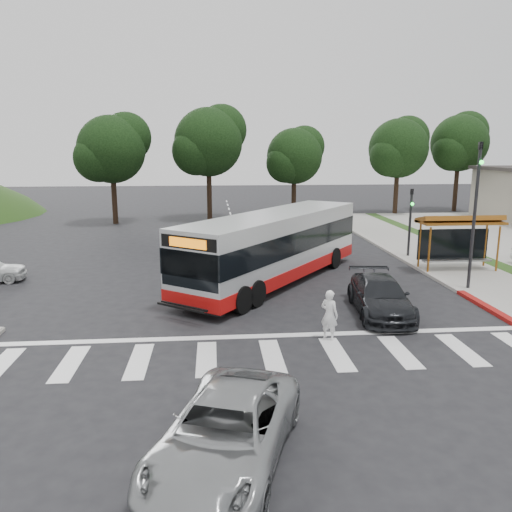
{
  "coord_description": "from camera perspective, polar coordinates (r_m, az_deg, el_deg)",
  "views": [
    {
      "loc": [
        -1.74,
        -19.12,
        6.16
      ],
      "look_at": [
        0.13,
        2.19,
        1.6
      ],
      "focal_mm": 35.0,
      "sensor_mm": 36.0,
      "label": 1
    }
  ],
  "objects": [
    {
      "name": "curb_east_red",
      "position": [
        21.11,
        26.01,
        -5.99
      ],
      "size": [
        0.32,
        6.0,
        0.15
      ],
      "primitive_type": "cube",
      "color": "maroon",
      "rests_on": "ground"
    },
    {
      "name": "crosswalk_ladder",
      "position": [
        15.5,
        1.88,
        -11.37
      ],
      "size": [
        18.0,
        2.6,
        0.01
      ],
      "primitive_type": "cube",
      "color": "silver",
      "rests_on": "ground"
    },
    {
      "name": "curb_east",
      "position": [
        29.8,
        16.24,
        -0.24
      ],
      "size": [
        0.3,
        40.0,
        0.15
      ],
      "primitive_type": "cube",
      "color": "#9E9991",
      "rests_on": "ground"
    },
    {
      "name": "transit_bus",
      "position": [
        23.52,
        2.18,
        0.94
      ],
      "size": [
        9.81,
        11.79,
        3.28
      ],
      "primitive_type": null,
      "rotation": [
        0.0,
        0.0,
        -0.64
      ],
      "color": "silver",
      "rests_on": "ground"
    },
    {
      "name": "tree_ne_a",
      "position": [
        50.44,
        16.03,
        11.85
      ],
      "size": [
        6.16,
        5.74,
        9.3
      ],
      "color": "black",
      "rests_on": "parking_lot"
    },
    {
      "name": "tree_ne_b",
      "position": [
        55.09,
        22.28,
        11.95
      ],
      "size": [
        6.16,
        5.74,
        10.02
      ],
      "color": "black",
      "rests_on": "ground"
    },
    {
      "name": "tree_north_b",
      "position": [
        47.82,
        4.49,
        11.4
      ],
      "size": [
        5.72,
        5.33,
        8.43
      ],
      "color": "black",
      "rests_on": "ground"
    },
    {
      "name": "pedestrian",
      "position": [
        16.71,
        8.39,
        -6.66
      ],
      "size": [
        0.73,
        0.71,
        1.69
      ],
      "primitive_type": "imported",
      "rotation": [
        0.0,
        0.0,
        2.41
      ],
      "color": "white",
      "rests_on": "ground"
    },
    {
      "name": "traffic_signal_ne_tall",
      "position": [
        23.64,
        23.81,
        5.47
      ],
      "size": [
        0.18,
        0.37,
        6.5
      ],
      "color": "black",
      "rests_on": "ground"
    },
    {
      "name": "tree_north_a",
      "position": [
        45.2,
        -5.37,
        12.95
      ],
      "size": [
        6.6,
        6.15,
        10.17
      ],
      "color": "black",
      "rests_on": "ground"
    },
    {
      "name": "traffic_signal_ne_short",
      "position": [
        30.07,
        17.24,
        4.46
      ],
      "size": [
        0.18,
        0.37,
        4.0
      ],
      "color": "black",
      "rests_on": "ground"
    },
    {
      "name": "silver_suv_south",
      "position": [
        10.48,
        -3.45,
        -19.42
      ],
      "size": [
        3.8,
        5.49,
        1.39
      ],
      "primitive_type": "imported",
      "rotation": [
        0.0,
        0.0,
        -0.33
      ],
      "color": "#959899",
      "rests_on": "ground"
    },
    {
      "name": "sidewalk_east",
      "position": [
        30.58,
        19.73,
        -0.19
      ],
      "size": [
        4.0,
        40.0,
        0.12
      ],
      "primitive_type": "cube",
      "color": "gray",
      "rests_on": "ground"
    },
    {
      "name": "ground",
      "position": [
        20.16,
        0.18,
        -5.76
      ],
      "size": [
        140.0,
        140.0,
        0.0
      ],
      "primitive_type": "plane",
      "color": "black",
      "rests_on": "ground"
    },
    {
      "name": "dark_sedan",
      "position": [
        19.66,
        13.99,
        -4.49
      ],
      "size": [
        2.43,
        4.96,
        1.39
      ],
      "primitive_type": "imported",
      "rotation": [
        0.0,
        0.0,
        -0.1
      ],
      "color": "black",
      "rests_on": "ground"
    },
    {
      "name": "bus_shelter",
      "position": [
        27.54,
        22.17,
        3.19
      ],
      "size": [
        4.2,
        1.6,
        2.86
      ],
      "color": "brown",
      "rests_on": "sidewalk_east"
    },
    {
      "name": "tree_north_c",
      "position": [
        43.95,
        -16.08,
        11.75
      ],
      "size": [
        6.16,
        5.74,
        9.3
      ],
      "color": "black",
      "rests_on": "ground"
    }
  ]
}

